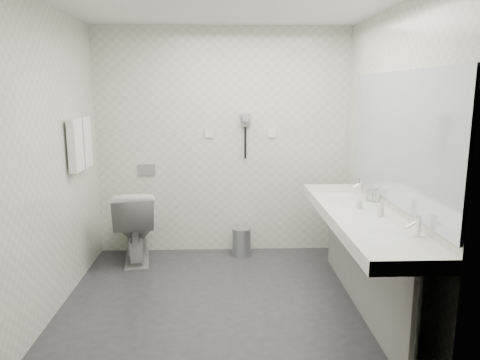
{
  "coord_description": "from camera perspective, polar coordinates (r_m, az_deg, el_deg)",
  "views": [
    {
      "loc": [
        0.0,
        -3.79,
        1.83
      ],
      "look_at": [
        0.15,
        0.15,
        1.05
      ],
      "focal_mm": 34.28,
      "sensor_mm": 36.0,
      "label": 1
    }
  ],
  "objects": [
    {
      "name": "floor",
      "position": [
        4.21,
        -2.03,
        -14.59
      ],
      "size": [
        2.8,
        2.8,
        0.0
      ],
      "primitive_type": "plane",
      "color": "#28282D",
      "rests_on": "ground"
    },
    {
      "name": "ceiling",
      "position": [
        3.85,
        -2.31,
        21.22
      ],
      "size": [
        2.8,
        2.8,
        0.0
      ],
      "primitive_type": "plane",
      "rotation": [
        3.14,
        0.0,
        0.0
      ],
      "color": "silver",
      "rests_on": "wall_back"
    },
    {
      "name": "wall_back",
      "position": [
        5.12,
        -2.17,
        4.69
      ],
      "size": [
        2.8,
        0.0,
        2.8
      ],
      "primitive_type": "plane",
      "rotation": [
        1.57,
        0.0,
        0.0
      ],
      "color": "beige",
      "rests_on": "floor"
    },
    {
      "name": "wall_front",
      "position": [
        2.56,
        -2.15,
        -1.95
      ],
      "size": [
        2.8,
        0.0,
        2.8
      ],
      "primitive_type": "plane",
      "rotation": [
        -1.57,
        0.0,
        0.0
      ],
      "color": "beige",
      "rests_on": "floor"
    },
    {
      "name": "wall_left",
      "position": [
        4.08,
        -22.24,
        2.19
      ],
      "size": [
        0.0,
        2.6,
        2.6
      ],
      "primitive_type": "plane",
      "rotation": [
        1.57,
        0.0,
        1.57
      ],
      "color": "beige",
      "rests_on": "floor"
    },
    {
      "name": "wall_right",
      "position": [
        4.08,
        17.93,
        2.47
      ],
      "size": [
        0.0,
        2.6,
        2.6
      ],
      "primitive_type": "plane",
      "rotation": [
        1.57,
        0.0,
        -1.57
      ],
      "color": "beige",
      "rests_on": "floor"
    },
    {
      "name": "vanity_counter",
      "position": [
        3.9,
        14.72,
        -4.51
      ],
      "size": [
        0.55,
        2.2,
        0.1
      ],
      "primitive_type": "cube",
      "color": "silver",
      "rests_on": "floor"
    },
    {
      "name": "vanity_panel",
      "position": [
        4.04,
        14.76,
        -10.31
      ],
      "size": [
        0.03,
        2.15,
        0.75
      ],
      "primitive_type": "cube",
      "color": "gray",
      "rests_on": "floor"
    },
    {
      "name": "vanity_post_near",
      "position": [
        3.16,
        20.95,
        -17.01
      ],
      "size": [
        0.06,
        0.06,
        0.75
      ],
      "primitive_type": "cylinder",
      "color": "silver",
      "rests_on": "floor"
    },
    {
      "name": "vanity_post_far",
      "position": [
        4.99,
        11.66,
        -5.98
      ],
      "size": [
        0.06,
        0.06,
        0.75
      ],
      "primitive_type": "cylinder",
      "color": "silver",
      "rests_on": "floor"
    },
    {
      "name": "mirror",
      "position": [
        3.86,
        18.9,
        4.95
      ],
      "size": [
        0.02,
        2.2,
        1.05
      ],
      "primitive_type": "cube",
      "color": "#B2BCC6",
      "rests_on": "wall_right"
    },
    {
      "name": "basin_near",
      "position": [
        3.3,
        17.99,
        -6.93
      ],
      "size": [
        0.4,
        0.31,
        0.05
      ],
      "primitive_type": "ellipsoid",
      "color": "silver",
      "rests_on": "vanity_counter"
    },
    {
      "name": "basin_far",
      "position": [
        4.5,
        12.38,
        -1.85
      ],
      "size": [
        0.4,
        0.31,
        0.05
      ],
      "primitive_type": "ellipsoid",
      "color": "silver",
      "rests_on": "vanity_counter"
    },
    {
      "name": "faucet_near",
      "position": [
        3.35,
        21.24,
        -5.29
      ],
      "size": [
        0.04,
        0.04,
        0.15
      ],
      "primitive_type": "cylinder",
      "color": "silver",
      "rests_on": "vanity_counter"
    },
    {
      "name": "faucet_far",
      "position": [
        4.53,
        14.81,
        -0.7
      ],
      "size": [
        0.04,
        0.04,
        0.15
      ],
      "primitive_type": "cylinder",
      "color": "silver",
      "rests_on": "vanity_counter"
    },
    {
      "name": "soap_bottle_a",
      "position": [
        3.96,
        14.61,
        -2.77
      ],
      "size": [
        0.05,
        0.05,
        0.1
      ],
      "primitive_type": "imported",
      "rotation": [
        0.0,
        0.0,
        0.29
      ],
      "color": "white",
      "rests_on": "vanity_counter"
    },
    {
      "name": "soap_bottle_c",
      "position": [
        3.77,
        17.13,
        -3.36
      ],
      "size": [
        0.07,
        0.07,
        0.13
      ],
      "primitive_type": "imported",
      "rotation": [
        0.0,
        0.0,
        -0.41
      ],
      "color": "white",
      "rests_on": "vanity_counter"
    },
    {
      "name": "glass_left",
      "position": [
        4.23,
        16.5,
        -1.86
      ],
      "size": [
        0.08,
        0.08,
        0.11
      ],
      "primitive_type": "cylinder",
      "rotation": [
        0.0,
        0.0,
        -0.39
      ],
      "color": "silver",
      "rests_on": "vanity_counter"
    },
    {
      "name": "glass_right",
      "position": [
        4.25,
        15.81,
        -1.84
      ],
      "size": [
        0.06,
        0.06,
        0.1
      ],
      "primitive_type": "cylinder",
      "rotation": [
        0.0,
        0.0,
        -0.1
      ],
      "color": "silver",
      "rests_on": "vanity_counter"
    },
    {
      "name": "toilet",
      "position": [
        5.09,
        -12.97,
        -5.47
      ],
      "size": [
        0.56,
        0.84,
        0.79
      ],
      "primitive_type": "imported",
      "rotation": [
        0.0,
        0.0,
        3.3
      ],
      "color": "silver",
      "rests_on": "floor"
    },
    {
      "name": "flush_plate",
      "position": [
        5.22,
        -11.52,
        1.27
      ],
      "size": [
        0.18,
        0.02,
        0.12
      ],
      "primitive_type": "cube",
      "color": "#B2B5BA",
      "rests_on": "wall_back"
    },
    {
      "name": "pedal_bin",
      "position": [
        5.17,
        0.19,
        -7.77
      ],
      "size": [
        0.26,
        0.26,
        0.3
      ],
      "primitive_type": "cylinder",
      "rotation": [
        0.0,
        0.0,
        0.25
      ],
      "color": "#B2B5BA",
      "rests_on": "floor"
    },
    {
      "name": "bin_lid",
      "position": [
        5.12,
        0.19,
        -6.1
      ],
      "size": [
        0.21,
        0.21,
        0.02
      ],
      "primitive_type": "cylinder",
      "color": "#B2B5BA",
      "rests_on": "pedal_bin"
    },
    {
      "name": "towel_rail",
      "position": [
        4.55,
        -19.58,
        7.03
      ],
      "size": [
        0.02,
        0.62,
        0.02
      ],
      "primitive_type": "cylinder",
      "rotation": [
        1.57,
        0.0,
        0.0
      ],
      "color": "silver",
      "rests_on": "wall_left"
    },
    {
      "name": "towel_near",
      "position": [
        4.44,
        -19.8,
        4.06
      ],
      "size": [
        0.07,
        0.24,
        0.48
      ],
      "primitive_type": "cube",
      "color": "white",
      "rests_on": "towel_rail"
    },
    {
      "name": "towel_far",
      "position": [
        4.7,
        -18.78,
        4.5
      ],
      "size": [
        0.07,
        0.24,
        0.48
      ],
      "primitive_type": "cube",
      "color": "white",
      "rests_on": "towel_rail"
    },
    {
      "name": "dryer_cradle",
      "position": [
        5.07,
        0.66,
        7.47
      ],
      "size": [
        0.1,
        0.04,
        0.14
      ],
      "primitive_type": "cube",
      "color": "gray",
      "rests_on": "wall_back"
    },
    {
      "name": "dryer_barrel",
      "position": [
        5.0,
        0.7,
        7.76
      ],
      "size": [
        0.08,
        0.14,
        0.08
      ],
      "primitive_type": "cylinder",
      "rotation": [
        1.57,
        0.0,
        0.0
      ],
      "color": "gray",
      "rests_on": "dryer_cradle"
    },
    {
      "name": "dryer_cord",
      "position": [
        5.08,
        0.66,
        4.65
      ],
      "size": [
        0.02,
        0.02,
        0.35
      ],
      "primitive_type": "cylinder",
      "color": "black",
      "rests_on": "dryer_cradle"
    },
    {
      "name": "switch_plate_a",
      "position": [
        5.1,
        -3.87,
        5.78
      ],
      "size": [
        0.09,
        0.02,
        0.09
      ],
      "primitive_type": "cube",
      "color": "silver",
      "rests_on": "wall_back"
    },
    {
      "name": "switch_plate_b",
      "position": [
        5.13,
        4.01,
        5.8
      ],
      "size": [
        0.09,
        0.02,
        0.09
      ],
      "primitive_type": "cube",
      "color": "silver",
      "rests_on": "wall_back"
    }
  ]
}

